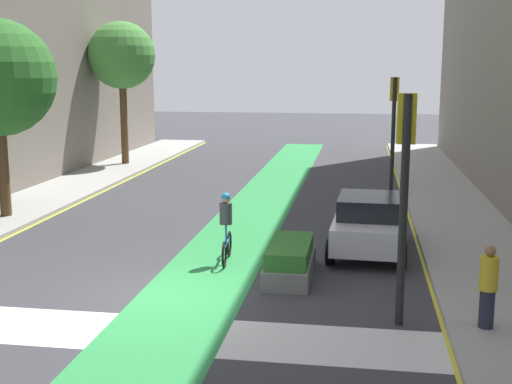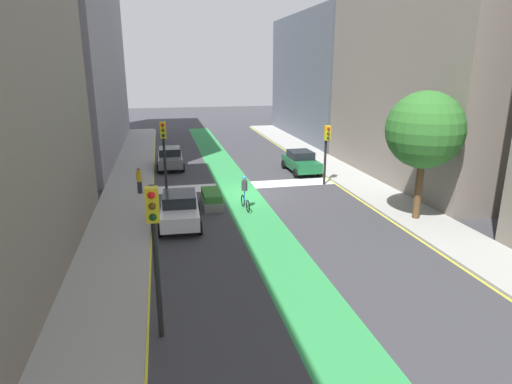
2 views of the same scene
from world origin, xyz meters
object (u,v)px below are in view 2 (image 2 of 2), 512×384
(cyclist_in_lane, at_px, (245,192))
(car_green_left_near, at_px, (301,161))
(traffic_signal_near_right, at_px, (164,145))
(street_tree_near, at_px, (425,130))
(car_white_right_far, at_px, (180,209))
(traffic_signal_far_right, at_px, (154,236))
(pedestrian_sidewalk_right_a, at_px, (139,180))
(median_planter, at_px, (212,199))
(car_grey_right_near, at_px, (170,158))
(traffic_signal_near_left, at_px, (327,143))

(cyclist_in_lane, bearing_deg, car_green_left_near, -126.73)
(traffic_signal_near_right, distance_m, street_tree_near, 14.38)
(traffic_signal_near_right, distance_m, car_white_right_far, 5.73)
(car_green_left_near, bearing_deg, traffic_signal_far_right, 61.26)
(pedestrian_sidewalk_right_a, height_order, street_tree_near, street_tree_near)
(traffic_signal_near_right, bearing_deg, street_tree_near, 149.73)
(median_planter, bearing_deg, car_grey_right_near, -78.77)
(traffic_signal_near_left, relative_size, traffic_signal_far_right, 0.86)
(car_green_left_near, bearing_deg, car_grey_right_near, -19.90)
(cyclist_in_lane, relative_size, median_planter, 0.72)
(street_tree_near, bearing_deg, car_grey_right_near, -51.11)
(car_green_left_near, height_order, cyclist_in_lane, cyclist_in_lane)
(cyclist_in_lane, bearing_deg, car_grey_right_near, -71.26)
(cyclist_in_lane, height_order, median_planter, cyclist_in_lane)
(median_planter, bearing_deg, street_tree_near, 154.93)
(car_grey_right_near, bearing_deg, median_planter, 101.23)
(traffic_signal_near_left, relative_size, pedestrian_sidewalk_right_a, 2.47)
(traffic_signal_near_right, xyz_separation_m, median_planter, (-2.44, 2.57, -2.74))
(traffic_signal_near_left, xyz_separation_m, car_grey_right_near, (9.90, -7.22, -1.98))
(car_grey_right_near, height_order, median_planter, car_grey_right_near)
(traffic_signal_near_left, bearing_deg, car_white_right_far, 29.64)
(traffic_signal_far_right, xyz_separation_m, street_tree_near, (-12.78, -7.46, 1.43))
(traffic_signal_near_right, distance_m, car_green_left_near, 10.98)
(traffic_signal_near_left, xyz_separation_m, median_planter, (7.89, 2.93, -2.38))
(street_tree_near, bearing_deg, car_green_left_near, -77.77)
(traffic_signal_far_right, height_order, median_planter, traffic_signal_far_right)
(car_grey_right_near, height_order, street_tree_near, street_tree_near)
(median_planter, bearing_deg, car_green_left_near, -137.91)
(car_green_left_near, distance_m, pedestrian_sidewalk_right_a, 12.07)
(traffic_signal_near_right, relative_size, car_green_left_near, 1.06)
(traffic_signal_near_right, bearing_deg, median_planter, 133.51)
(traffic_signal_near_left, bearing_deg, traffic_signal_far_right, 54.38)
(traffic_signal_far_right, bearing_deg, traffic_signal_near_right, -91.70)
(car_green_left_near, height_order, pedestrian_sidewalk_right_a, pedestrian_sidewalk_right_a)
(car_green_left_near, distance_m, car_white_right_far, 13.20)
(traffic_signal_far_right, relative_size, car_grey_right_near, 1.09)
(traffic_signal_near_right, height_order, car_white_right_far, traffic_signal_near_right)
(traffic_signal_near_right, xyz_separation_m, cyclist_in_lane, (-4.18, 3.49, -2.17))
(car_green_left_near, bearing_deg, cyclist_in_lane, 53.27)
(car_green_left_near, xyz_separation_m, street_tree_near, (-2.46, 11.36, 3.82))
(street_tree_near, bearing_deg, traffic_signal_far_right, 30.27)
(car_white_right_far, relative_size, pedestrian_sidewalk_right_a, 2.67)
(car_grey_right_near, xyz_separation_m, pedestrian_sidewalk_right_a, (2.01, 7.18, 0.16))
(car_white_right_far, xyz_separation_m, pedestrian_sidewalk_right_a, (2.15, -5.60, 0.16))
(median_planter, bearing_deg, cyclist_in_lane, 152.13)
(traffic_signal_near_right, height_order, car_green_left_near, traffic_signal_near_right)
(median_planter, bearing_deg, traffic_signal_near_left, -159.63)
(car_green_left_near, xyz_separation_m, median_planter, (7.44, 6.72, -0.40))
(traffic_signal_far_right, bearing_deg, traffic_signal_near_left, -125.62)
(car_white_right_far, relative_size, median_planter, 1.66)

